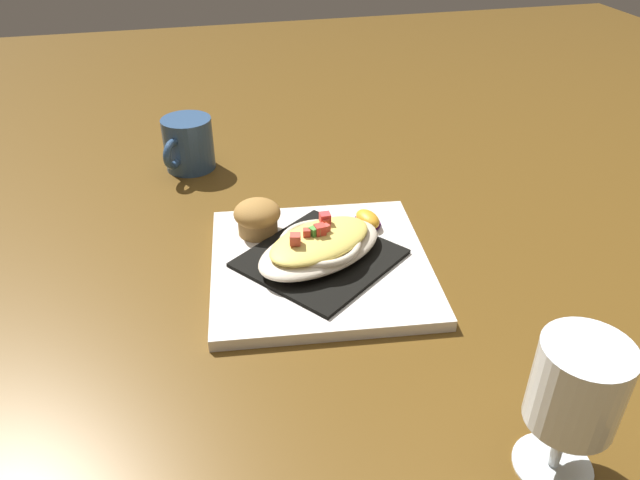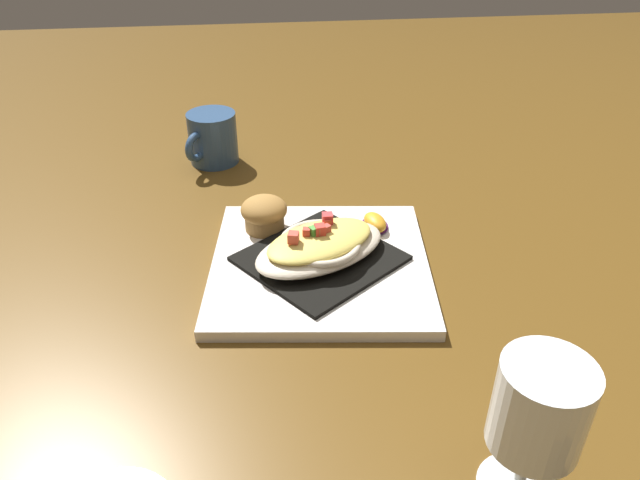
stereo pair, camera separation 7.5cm
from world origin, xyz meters
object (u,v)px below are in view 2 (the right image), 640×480
at_px(coffee_mug, 213,141).
at_px(stemmed_glass, 538,415).
at_px(muffin, 264,213).
at_px(orange_garnish, 375,223).
at_px(square_plate, 320,265).
at_px(gratin_dish, 320,245).

relative_size(coffee_mug, stemmed_glass, 0.75).
distance_m(muffin, stemmed_glass, 0.46).
height_order(muffin, stemmed_glass, stemmed_glass).
xyz_separation_m(orange_garnish, coffee_mug, (0.23, -0.27, 0.02)).
xyz_separation_m(square_plate, gratin_dish, (0.00, -0.00, 0.03)).
bearing_deg(orange_garnish, muffin, -6.07).
bearing_deg(muffin, stemmed_glass, 115.21).
xyz_separation_m(gratin_dish, coffee_mug, (0.14, -0.34, 0.00)).
bearing_deg(muffin, orange_garnish, 173.93).
relative_size(orange_garnish, coffee_mug, 0.51).
relative_size(muffin, orange_garnish, 1.18).
bearing_deg(stemmed_glass, coffee_mug, -67.79).
xyz_separation_m(square_plate, orange_garnish, (-0.08, -0.07, 0.02)).
relative_size(orange_garnish, stemmed_glass, 0.38).
xyz_separation_m(gratin_dish, orange_garnish, (-0.08, -0.07, -0.01)).
bearing_deg(coffee_mug, muffin, 106.97).
height_order(gratin_dish, coffee_mug, coffee_mug).
height_order(coffee_mug, stemmed_glass, stemmed_glass).
bearing_deg(square_plate, gratin_dish, -33.35).
xyz_separation_m(gratin_dish, stemmed_glass, (-0.13, 0.33, 0.05)).
height_order(gratin_dish, stemmed_glass, stemmed_glass).
bearing_deg(square_plate, muffin, -51.47).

